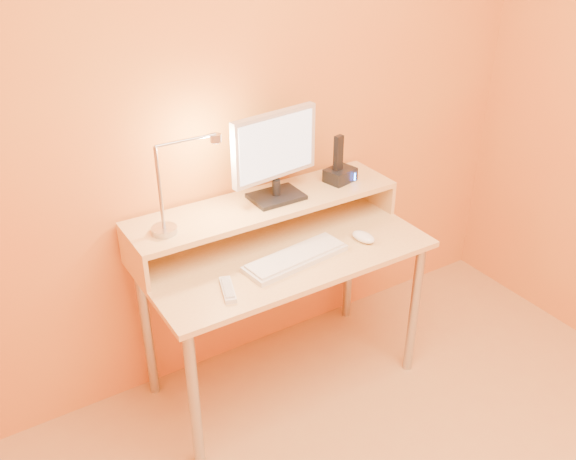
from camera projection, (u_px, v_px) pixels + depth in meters
wall_back at (243, 106)px, 2.55m from camera, size 3.00×0.04×2.50m
desk_leg_fl at (194, 402)px, 2.32m from camera, size 0.04×0.04×0.69m
desk_leg_fr at (414, 310)px, 2.82m from camera, size 0.04×0.04×0.69m
desk_leg_bl at (147, 331)px, 2.69m from camera, size 0.04×0.04×0.69m
desk_leg_br at (349, 261)px, 3.19m from camera, size 0.04×0.04×0.69m
desk_lower at (284, 252)px, 2.58m from camera, size 1.20×0.60×0.02m
shelf_riser_left at (133, 259)px, 2.38m from camera, size 0.02×0.30×0.14m
shelf_riser_right at (373, 189)px, 2.92m from camera, size 0.02×0.30×0.14m
desk_shelf at (265, 204)px, 2.61m from camera, size 1.20×0.30×0.02m
monitor_foot at (276, 196)px, 2.63m from camera, size 0.22×0.16×0.02m
monitor_neck at (276, 187)px, 2.60m from camera, size 0.04×0.04×0.07m
monitor_panel at (274, 146)px, 2.52m from camera, size 0.42×0.09×0.28m
monitor_back at (272, 144)px, 2.54m from camera, size 0.37×0.06×0.24m
monitor_screen at (277, 147)px, 2.51m from camera, size 0.37×0.06×0.24m
lamp_base at (164, 230)px, 2.36m from camera, size 0.10×0.10×0.02m
lamp_post at (160, 188)px, 2.28m from camera, size 0.01×0.01×0.33m
lamp_arm at (186, 140)px, 2.25m from camera, size 0.24×0.01×0.01m
lamp_head at (216, 138)px, 2.31m from camera, size 0.04×0.04×0.03m
lamp_bulb at (216, 142)px, 2.32m from camera, size 0.03×0.03×0.00m
phone_dock at (340, 175)px, 2.77m from camera, size 0.15×0.13×0.06m
phone_handset at (338, 153)px, 2.71m from camera, size 0.04×0.03×0.16m
phone_led at (355, 177)px, 2.75m from camera, size 0.01×0.00×0.04m
keyboard at (296, 258)px, 2.49m from camera, size 0.46×0.19×0.02m
mouse at (363, 237)px, 2.62m from camera, size 0.08×0.12×0.04m
remote_control at (228, 290)px, 2.30m from camera, size 0.09×0.17×0.02m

